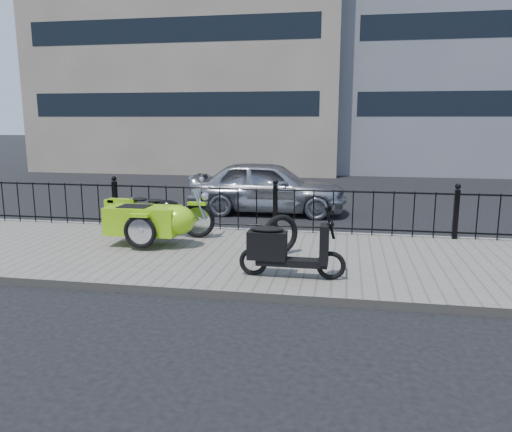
% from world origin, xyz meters
% --- Properties ---
extents(ground, '(120.00, 120.00, 0.00)m').
position_xyz_m(ground, '(0.00, 0.00, 0.00)').
color(ground, black).
rests_on(ground, ground).
extents(sidewalk, '(30.00, 3.80, 0.12)m').
position_xyz_m(sidewalk, '(0.00, -0.50, 0.06)').
color(sidewalk, slate).
rests_on(sidewalk, ground).
extents(curb, '(30.00, 0.10, 0.12)m').
position_xyz_m(curb, '(0.00, 1.44, 0.06)').
color(curb, gray).
rests_on(curb, ground).
extents(iron_fence, '(14.11, 0.11, 1.08)m').
position_xyz_m(iron_fence, '(0.00, 1.30, 0.59)').
color(iron_fence, black).
rests_on(iron_fence, sidewalk).
extents(building_tan, '(14.00, 8.01, 12.00)m').
position_xyz_m(building_tan, '(-6.00, 15.99, 6.00)').
color(building_tan, gray).
rests_on(building_tan, ground).
extents(building_grey, '(12.00, 8.01, 15.00)m').
position_xyz_m(building_grey, '(7.00, 16.99, 7.50)').
color(building_grey, slate).
rests_on(building_grey, ground).
extents(motorcycle_sidecar, '(2.28, 1.48, 0.98)m').
position_xyz_m(motorcycle_sidecar, '(-2.03, -0.11, 0.59)').
color(motorcycle_sidecar, black).
rests_on(motorcycle_sidecar, sidewalk).
extents(scooter, '(1.56, 0.46, 1.06)m').
position_xyz_m(scooter, '(0.55, -1.64, 0.53)').
color(scooter, black).
rests_on(scooter, sidewalk).
extents(spare_tire, '(0.59, 0.53, 0.70)m').
position_xyz_m(spare_tire, '(0.34, -0.44, 0.47)').
color(spare_tire, black).
rests_on(spare_tire, sidewalk).
extents(sedan_car, '(4.01, 1.63, 1.36)m').
position_xyz_m(sedan_car, '(-0.57, 3.94, 0.68)').
color(sedan_car, '#A2A3A8').
rests_on(sedan_car, ground).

